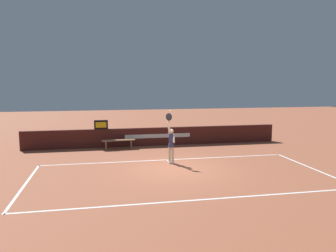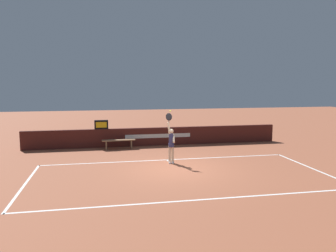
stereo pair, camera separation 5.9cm
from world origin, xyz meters
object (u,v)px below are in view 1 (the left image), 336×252
(tennis_ball, at_px, (170,111))
(courtside_bench_near, at_px, (118,142))
(speed_display, at_px, (101,125))
(tennis_player, at_px, (171,143))

(tennis_ball, relative_size, courtside_bench_near, 0.04)
(speed_display, height_order, tennis_ball, tennis_ball)
(tennis_player, bearing_deg, tennis_ball, 139.32)
(tennis_player, bearing_deg, courtside_bench_near, 120.13)
(speed_display, distance_m, courtside_bench_near, 1.41)
(speed_display, height_order, courtside_bench_near, speed_display)
(speed_display, distance_m, tennis_player, 5.32)
(tennis_player, height_order, tennis_ball, tennis_ball)
(courtside_bench_near, bearing_deg, tennis_ball, -60.08)
(tennis_player, distance_m, tennis_ball, 1.43)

